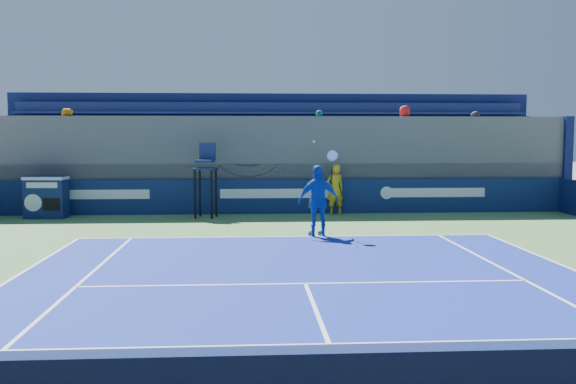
{
  "coord_description": "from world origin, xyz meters",
  "views": [
    {
      "loc": [
        -1.03,
        -5.04,
        2.7
      ],
      "look_at": [
        0.0,
        11.5,
        1.25
      ],
      "focal_mm": 40.0,
      "sensor_mm": 36.0,
      "label": 1
    }
  ],
  "objects": [
    {
      "name": "ball_person",
      "position": [
        1.93,
        16.64,
        0.88
      ],
      "size": [
        0.72,
        0.57,
        1.73
      ],
      "primitive_type": "imported",
      "rotation": [
        0.0,
        0.0,
        3.42
      ],
      "color": "gold",
      "rests_on": "apron"
    },
    {
      "name": "stadium_seating",
      "position": [
        -0.0,
        19.15,
        1.83
      ],
      "size": [
        21.0,
        4.05,
        4.4
      ],
      "color": "#58575D",
      "rests_on": "ground"
    },
    {
      "name": "back_hoarding",
      "position": [
        0.0,
        17.1,
        0.6
      ],
      "size": [
        20.4,
        0.21,
        1.2
      ],
      "color": "#0D1E4C",
      "rests_on": "ground"
    },
    {
      "name": "umpire_chair",
      "position": [
        -2.42,
        16.14,
        1.53
      ],
      "size": [
        0.83,
        0.83,
        2.48
      ],
      "color": "black",
      "rests_on": "ground"
    },
    {
      "name": "match_clock",
      "position": [
        -7.66,
        16.34,
        0.74
      ],
      "size": [
        1.36,
        0.81,
        1.4
      ],
      "color": "#0F1E4F",
      "rests_on": "ground"
    },
    {
      "name": "tennis_player",
      "position": [
        0.85,
        11.97,
        0.98
      ],
      "size": [
        1.2,
        0.7,
        2.57
      ],
      "color": "#1549B0",
      "rests_on": "apron"
    }
  ]
}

